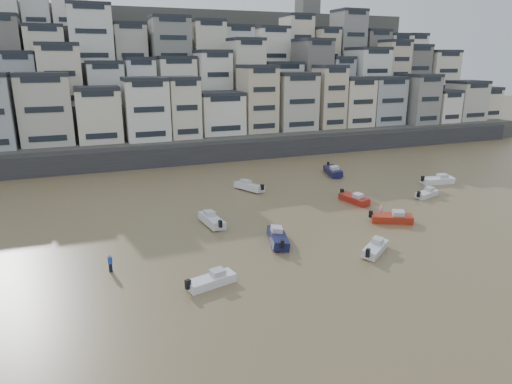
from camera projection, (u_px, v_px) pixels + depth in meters
name	position (u px, v px, depth m)	size (l,w,h in m)	color
harbor_wall	(226.00, 152.00, 87.27)	(140.00, 3.00, 3.50)	#38383A
hillside	(197.00, 82.00, 121.39)	(141.04, 66.00, 50.00)	#4C4C47
boat_a	(375.00, 247.00, 45.80)	(4.86, 1.59, 1.33)	silver
boat_b	(392.00, 217.00, 54.37)	(5.29, 1.73, 1.44)	#A92614
boat_c	(278.00, 236.00, 48.23)	(5.69, 1.86, 1.55)	#13163E
boat_d	(427.00, 193.00, 64.44)	(4.57, 1.49, 1.25)	silver
boat_e	(354.00, 197.00, 61.96)	(5.12, 1.68, 1.40)	#A01F13
boat_f	(212.00, 219.00, 53.62)	(5.48, 1.79, 1.50)	silver
boat_g	(438.00, 179.00, 71.26)	(5.65, 1.85, 1.54)	white
boat_h	(249.00, 185.00, 67.69)	(5.49, 1.80, 1.50)	silver
boat_i	(333.00, 170.00, 76.79)	(6.27, 2.05, 1.71)	#12143A
boat_j	(211.00, 279.00, 39.16)	(4.75, 1.55, 1.29)	white
person_blue	(110.00, 263.00, 41.66)	(0.44, 0.44, 1.74)	blue
person_pink	(381.00, 211.00, 56.03)	(0.44, 0.44, 1.74)	#D596A4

